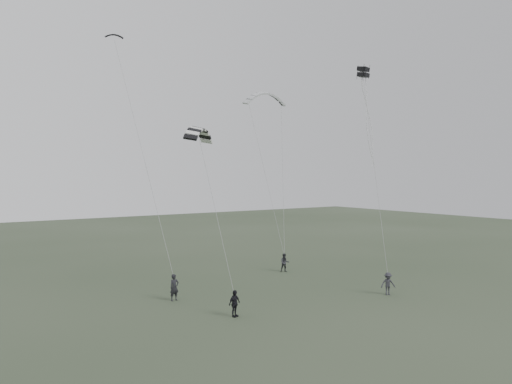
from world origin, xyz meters
TOP-DOWN VIEW (x-y plane):
  - ground at (0.00, 0.00)m, footprint 140.00×140.00m
  - flyer_left at (-5.78, 5.40)m, footprint 0.66×0.46m
  - flyer_right at (5.96, 8.93)m, footprint 0.93×0.86m
  - flyer_center at (-4.53, 0.08)m, footprint 0.97×0.64m
  - flyer_far at (6.80, -1.40)m, footprint 1.14×0.99m
  - kite_dark_small at (-7.40, 11.76)m, footprint 1.34×0.71m
  - kite_pale_large at (7.64, 14.12)m, footprint 4.32×2.19m
  - kite_striped at (-4.09, 5.16)m, footprint 3.29×3.15m
  - kite_box at (9.23, 3.30)m, footprint 0.94×1.01m

SIDE VIEW (x-z plane):
  - ground at x=0.00m, z-range 0.00..0.00m
  - flyer_far at x=6.80m, z-range 0.00..1.53m
  - flyer_center at x=-4.53m, z-range 0.00..1.54m
  - flyer_right at x=5.96m, z-range 0.00..1.54m
  - flyer_left at x=-5.78m, z-range 0.00..1.72m
  - kite_striped at x=-4.09m, z-range 10.44..11.90m
  - kite_pale_large at x=7.64m, z-range 14.81..16.68m
  - kite_box at x=9.23m, z-range 15.64..16.49m
  - kite_dark_small at x=-7.40m, z-range 17.96..18.49m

